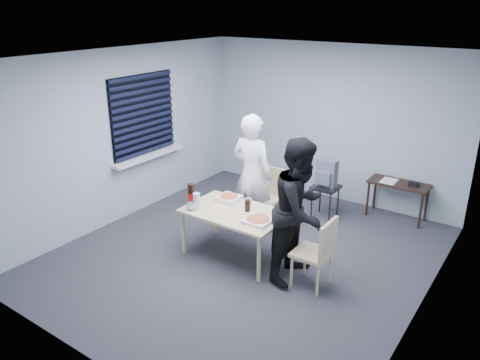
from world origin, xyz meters
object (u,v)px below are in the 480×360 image
Objects in this scene: backpack at (326,174)px; side_table at (398,187)px; dining_table at (235,215)px; person_white at (252,175)px; chair_right at (319,249)px; chair_far at (269,192)px; mug_b at (248,202)px; person_black at (300,210)px; soda_bottle at (191,196)px; stool at (325,193)px; mug_a at (192,206)px.

side_table is at bearing 57.81° from backpack.
dining_table is 0.82m from person_white.
backpack is (0.70, 1.01, -0.14)m from person_white.
dining_table is 1.25m from chair_right.
mug_b is (0.18, -0.81, 0.18)m from chair_far.
mug_b is at bearing -77.64° from chair_far.
person_white is 1.33m from person_black.
dining_table is 0.64m from soda_bottle.
chair_far is 8.90× the size of mug_b.
person_white is (-0.08, -0.34, 0.37)m from chair_far.
mug_b is at bearing -122.75° from side_table.
mug_a is (-0.97, -2.04, 0.27)m from stool.
person_black is 17.70× the size of mug_b.
stool is (-0.93, -0.63, -0.09)m from side_table.
mug_a reaches higher than dining_table.
side_table is at bearing -134.55° from person_white.
chair_right is at bearing -93.67° from side_table.
chair_right is 2.45m from side_table.
person_white is (-1.47, 0.79, 0.37)m from chair_right.
chair_far is 1.00× the size of chair_right.
chair_right is at bearing -14.73° from mug_b.
mug_a is at bearing -133.96° from mug_b.
backpack reaches higher than chair_right.
soda_bottle reaches higher than mug_b.
person_black is (1.14, -0.68, 0.00)m from person_white.
dining_table is 0.75× the size of person_white.
chair_right is 1.97m from backpack.
chair_far reaches higher than mug_b.
mug_a is at bearing 103.55° from person_black.
stool is 0.32m from backpack.
backpack is at bearing 64.54° from mug_a.
dining_table is 2.76m from side_table.
backpack is 2.21m from soda_bottle.
mug_a is (-0.35, -1.36, 0.18)m from chair_far.
dining_table is 1.81m from backpack.
side_table is 1.68× the size of stool.
mug_a is 0.39× the size of soda_bottle.
mug_a is at bearing -50.15° from soda_bottle.
soda_bottle reaches higher than side_table.
dining_table reaches higher than stool.
stool is at bearing -124.30° from person_white.
chair_right is at bearing -2.97° from dining_table.
soda_bottle reaches higher than dining_table.
backpack is at bearing -145.38° from side_table.
chair_far reaches higher than side_table.
soda_bottle is (-0.07, 0.08, 0.10)m from mug_a.
dining_table is 1.08m from chair_far.
person_white reaches higher than stool.
dining_table is at bearing -97.49° from mug_b.
mug_a reaches higher than mug_b.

